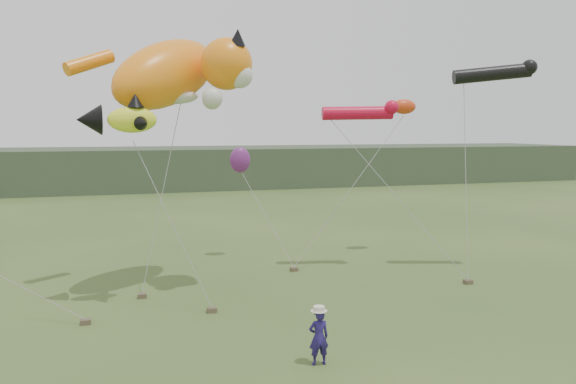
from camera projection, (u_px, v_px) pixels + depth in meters
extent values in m
plane|color=#385123|center=(333.00, 348.00, 15.48)|extent=(120.00, 120.00, 0.00)
cube|color=#2D3D28|center=(179.00, 167.00, 58.17)|extent=(90.00, 12.00, 4.00)
imported|color=navy|center=(319.00, 337.00, 14.33)|extent=(0.53, 0.36, 1.45)
cube|color=brown|center=(142.00, 296.00, 20.03)|extent=(0.31, 0.25, 0.16)
cube|color=brown|center=(212.00, 310.00, 18.48)|extent=(0.31, 0.25, 0.16)
cube|color=brown|center=(468.00, 282.00, 21.84)|extent=(0.31, 0.25, 0.16)
cube|color=brown|center=(86.00, 322.00, 17.34)|extent=(0.31, 0.25, 0.16)
cube|color=brown|center=(294.00, 269.00, 23.80)|extent=(0.31, 0.25, 0.16)
ellipsoid|color=orange|center=(166.00, 74.00, 20.61)|extent=(5.62, 5.29, 3.84)
sphere|color=orange|center=(226.00, 64.00, 20.17)|extent=(1.87, 1.87, 1.87)
cone|color=black|center=(238.00, 37.00, 19.66)|extent=(0.58, 0.71, 0.70)
cone|color=black|center=(238.00, 42.00, 20.70)|extent=(0.58, 0.67, 0.66)
sphere|color=silver|center=(240.00, 75.00, 20.03)|extent=(0.93, 0.93, 0.93)
ellipsoid|color=silver|center=(173.00, 96.00, 20.47)|extent=(1.82, 0.91, 0.57)
sphere|color=silver|center=(212.00, 98.00, 19.54)|extent=(0.73, 0.73, 0.73)
sphere|color=silver|center=(212.00, 100.00, 20.98)|extent=(0.73, 0.73, 0.73)
cylinder|color=orange|center=(89.00, 62.00, 20.61)|extent=(1.93, 1.41, 1.13)
ellipsoid|color=#E2F32A|center=(132.00, 120.00, 18.56)|extent=(1.67, 0.85, 0.87)
cone|color=black|center=(89.00, 120.00, 18.51)|extent=(0.90, 1.11, 1.03)
cone|color=black|center=(135.00, 101.00, 18.52)|extent=(0.57, 0.57, 0.46)
cone|color=black|center=(144.00, 123.00, 18.12)|extent=(0.61, 0.64, 0.46)
cone|color=black|center=(143.00, 123.00, 19.22)|extent=(0.61, 0.64, 0.46)
cylinder|color=black|center=(492.00, 74.00, 23.32)|extent=(3.23, 1.52, 0.89)
sphere|color=black|center=(529.00, 67.00, 23.20)|extent=(0.63, 0.63, 0.63)
cylinder|color=red|center=(357.00, 113.00, 23.69)|extent=(3.05, 1.13, 0.60)
sphere|color=red|center=(392.00, 107.00, 23.58)|extent=(0.60, 0.60, 0.60)
ellipsoid|color=red|center=(404.00, 107.00, 26.66)|extent=(1.20, 0.70, 0.70)
ellipsoid|color=#6B2372|center=(240.00, 160.00, 25.90)|extent=(0.96, 0.64, 1.18)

